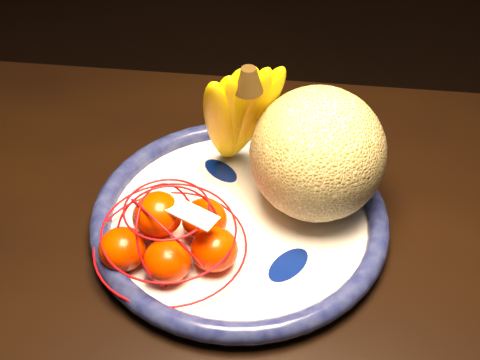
# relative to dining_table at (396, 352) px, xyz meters

# --- Properties ---
(dining_table) EXTENTS (1.50, 0.95, 0.72)m
(dining_table) POSITION_rel_dining_table_xyz_m (0.00, 0.00, 0.00)
(dining_table) COLOR black
(dining_table) RESTS_ON ground
(fruit_bowl) EXTENTS (0.37, 0.37, 0.03)m
(fruit_bowl) POSITION_rel_dining_table_xyz_m (-0.19, 0.12, 0.09)
(fruit_bowl) COLOR white
(fruit_bowl) RESTS_ON dining_table
(cantaloupe) EXTENTS (0.16, 0.16, 0.16)m
(cantaloupe) POSITION_rel_dining_table_xyz_m (-0.10, 0.15, 0.17)
(cantaloupe) COLOR olive
(cantaloupe) RESTS_ON fruit_bowl
(banana_bunch) EXTENTS (0.12, 0.13, 0.20)m
(banana_bunch) POSITION_rel_dining_table_xyz_m (-0.20, 0.20, 0.19)
(banana_bunch) COLOR yellow
(banana_bunch) RESTS_ON fruit_bowl
(mandarin_bag) EXTENTS (0.19, 0.19, 0.11)m
(mandarin_bag) POSITION_rel_dining_table_xyz_m (-0.27, 0.06, 0.12)
(mandarin_bag) COLOR #E83A00
(mandarin_bag) RESTS_ON fruit_bowl
(price_tag) EXTENTS (0.08, 0.06, 0.01)m
(price_tag) POSITION_rel_dining_table_xyz_m (-0.25, 0.05, 0.17)
(price_tag) COLOR white
(price_tag) RESTS_ON mandarin_bag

